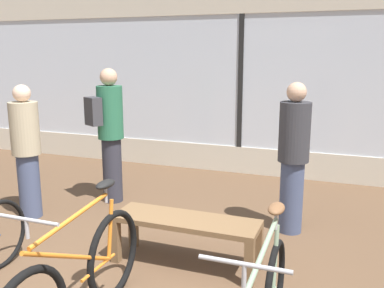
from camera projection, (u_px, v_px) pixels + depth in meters
The scene contains 6 objects.
shop_back_wall at pixel (241, 75), 6.95m from camera, with size 12.00×0.08×3.20m.
bicycle_center at pixel (78, 280), 3.07m from camera, with size 0.46×1.75×1.05m.
display_bench at pixel (186, 227), 4.04m from camera, with size 1.40×0.44×0.48m.
customer_near_rack at pixel (110, 131), 5.68m from camera, with size 0.49×0.56×1.80m.
customer_by_window at pixel (293, 155), 4.71m from camera, with size 0.35×0.35×1.70m.
customer_mid_floor at pixel (26, 149), 5.15m from camera, with size 0.46×0.46×1.64m.
Camera 1 is at (1.73, -2.65, 2.01)m, focal length 40.00 mm.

